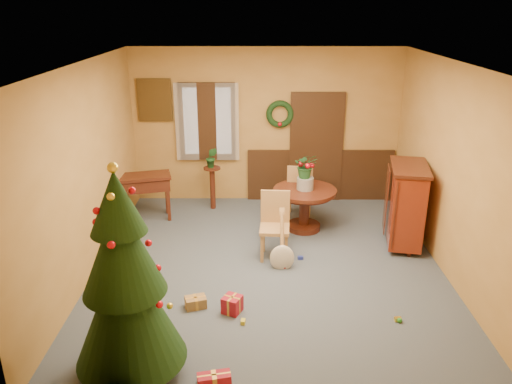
{
  "coord_description": "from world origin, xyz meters",
  "views": [
    {
      "loc": [
        -0.18,
        -6.43,
        3.61
      ],
      "look_at": [
        -0.19,
        0.4,
        1.02
      ],
      "focal_mm": 35.0,
      "sensor_mm": 36.0,
      "label": 1
    }
  ],
  "objects_px": {
    "dining_table": "(304,201)",
    "writing_desk": "(144,186)",
    "sideboard": "(406,203)",
    "chair_near": "(275,222)",
    "christmas_tree": "(125,282)"
  },
  "relations": [
    {
      "from": "christmas_tree",
      "to": "writing_desk",
      "type": "relative_size",
      "value": 2.26
    },
    {
      "from": "dining_table",
      "to": "sideboard",
      "type": "height_order",
      "value": "sideboard"
    },
    {
      "from": "dining_table",
      "to": "christmas_tree",
      "type": "relative_size",
      "value": 0.46
    },
    {
      "from": "christmas_tree",
      "to": "sideboard",
      "type": "xyz_separation_m",
      "value": [
        3.6,
        2.99,
        -0.39
      ]
    },
    {
      "from": "writing_desk",
      "to": "sideboard",
      "type": "bearing_deg",
      "value": -12.87
    },
    {
      "from": "dining_table",
      "to": "christmas_tree",
      "type": "height_order",
      "value": "christmas_tree"
    },
    {
      "from": "dining_table",
      "to": "writing_desk",
      "type": "xyz_separation_m",
      "value": [
        -2.77,
        0.42,
        0.12
      ]
    },
    {
      "from": "dining_table",
      "to": "chair_near",
      "type": "bearing_deg",
      "value": -119.77
    },
    {
      "from": "chair_near",
      "to": "christmas_tree",
      "type": "relative_size",
      "value": 0.44
    },
    {
      "from": "christmas_tree",
      "to": "sideboard",
      "type": "relative_size",
      "value": 1.75
    },
    {
      "from": "chair_near",
      "to": "christmas_tree",
      "type": "height_order",
      "value": "christmas_tree"
    },
    {
      "from": "chair_near",
      "to": "sideboard",
      "type": "height_order",
      "value": "sideboard"
    },
    {
      "from": "dining_table",
      "to": "sideboard",
      "type": "relative_size",
      "value": 0.8
    },
    {
      "from": "sideboard",
      "to": "chair_near",
      "type": "bearing_deg",
      "value": -170.03
    },
    {
      "from": "christmas_tree",
      "to": "sideboard",
      "type": "bearing_deg",
      "value": 39.73
    }
  ]
}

